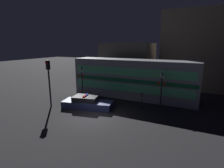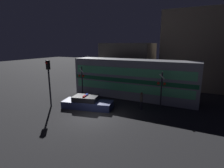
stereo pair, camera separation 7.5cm
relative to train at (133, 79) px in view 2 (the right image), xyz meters
name	(u,v)px [view 2 (the right image)]	position (x,y,z in m)	size (l,w,h in m)	color
ground_plane	(92,118)	(-1.05, -7.47, -2.28)	(120.00, 120.00, 0.00)	black
train	(133,79)	(0.00, 0.00, 0.00)	(14.68, 2.84, 4.56)	gray
police_car	(87,103)	(-2.81, -5.54, -1.78)	(5.26, 2.83, 1.34)	navy
pedestrian	(141,101)	(2.22, -3.58, -1.38)	(0.29, 0.29, 1.75)	black
crossing_signal_near	(161,88)	(3.86, -2.46, -0.15)	(0.86, 0.35, 3.68)	#2D2D33
crossing_signal_far	(82,79)	(-5.72, -2.32, -0.15)	(0.86, 0.35, 3.67)	#2D2D33
traffic_light_corner	(49,77)	(-6.45, -6.83, 0.79)	(0.30, 0.46, 4.74)	#2D2D33
building_left	(128,64)	(-3.07, 6.36, 0.96)	(7.44, 5.75, 6.48)	#47423D
building_center	(195,51)	(6.29, 8.39, 3.16)	(9.06, 4.79, 10.88)	#726656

